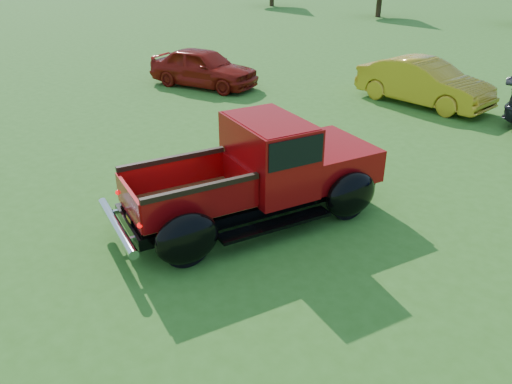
{
  "coord_description": "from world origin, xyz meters",
  "views": [
    {
      "loc": [
        3.9,
        -5.38,
        4.6
      ],
      "look_at": [
        -0.44,
        0.2,
        1.08
      ],
      "focal_mm": 35.0,
      "sensor_mm": 36.0,
      "label": 1
    }
  ],
  "objects": [
    {
      "name": "show_car_yellow",
      "position": [
        -1.5,
        10.15,
        0.7
      ],
      "size": [
        4.44,
        2.18,
        1.4
      ],
      "primitive_type": "imported",
      "rotation": [
        0.0,
        0.0,
        1.4
      ],
      "color": "gold",
      "rests_on": "ground"
    },
    {
      "name": "show_car_red",
      "position": [
        -8.5,
        7.51,
        0.68
      ],
      "size": [
        4.16,
        2.16,
        1.35
      ],
      "primitive_type": "imported",
      "rotation": [
        0.0,
        0.0,
        1.72
      ],
      "color": "maroon",
      "rests_on": "ground"
    },
    {
      "name": "pickup_truck",
      "position": [
        -1.05,
        1.35,
        0.88
      ],
      "size": [
        3.84,
        5.3,
        1.85
      ],
      "rotation": [
        0.0,
        0.0,
        -0.41
      ],
      "color": "black",
      "rests_on": "ground"
    },
    {
      "name": "ground",
      "position": [
        0.0,
        0.0,
        0.0
      ],
      "size": [
        120.0,
        120.0,
        0.0
      ],
      "primitive_type": "plane",
      "color": "#33641C",
      "rests_on": "ground"
    }
  ]
}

